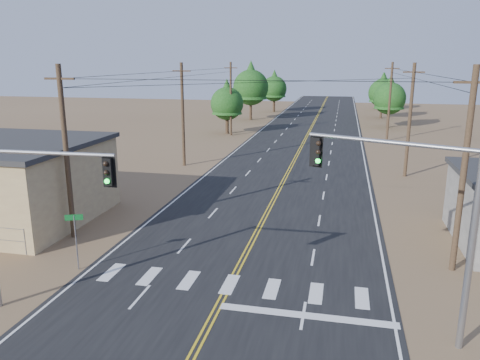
# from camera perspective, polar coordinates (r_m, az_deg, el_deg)

# --- Properties ---
(road) EXTENTS (15.00, 200.00, 0.02)m
(road) POSITION_cam_1_polar(r_m,az_deg,el_deg) (42.85, 5.69, 0.58)
(road) COLOR black
(road) RESTS_ON ground
(utility_pole_left_near) EXTENTS (1.80, 0.30, 10.00)m
(utility_pole_left_near) POSITION_cam_1_polar(r_m,az_deg,el_deg) (28.35, -20.42, 3.21)
(utility_pole_left_near) COLOR #4C3826
(utility_pole_left_near) RESTS_ON ground
(utility_pole_left_mid) EXTENTS (1.80, 0.30, 10.00)m
(utility_pole_left_mid) POSITION_cam_1_polar(r_m,az_deg,el_deg) (46.24, -6.99, 7.99)
(utility_pole_left_mid) COLOR #4C3826
(utility_pole_left_mid) RESTS_ON ground
(utility_pole_left_far) EXTENTS (1.80, 0.30, 10.00)m
(utility_pole_left_far) POSITION_cam_1_polar(r_m,az_deg,el_deg) (65.36, -1.13, 9.93)
(utility_pole_left_far) COLOR #4C3826
(utility_pole_left_far) RESTS_ON ground
(utility_pole_right_near) EXTENTS (1.80, 0.30, 10.00)m
(utility_pole_right_near) POSITION_cam_1_polar(r_m,az_deg,el_deg) (24.57, 25.63, 1.09)
(utility_pole_right_near) COLOR #4C3826
(utility_pole_right_near) RESTS_ON ground
(utility_pole_right_mid) EXTENTS (1.80, 0.30, 10.00)m
(utility_pole_right_mid) POSITION_cam_1_polar(r_m,az_deg,el_deg) (44.02, 19.98, 6.93)
(utility_pole_right_mid) COLOR #4C3826
(utility_pole_right_mid) RESTS_ON ground
(utility_pole_right_far) EXTENTS (1.80, 0.30, 10.00)m
(utility_pole_right_far) POSITION_cam_1_polar(r_m,az_deg,el_deg) (63.81, 17.78, 9.15)
(utility_pole_right_far) COLOR #4C3826
(utility_pole_right_far) RESTS_ON ground
(signal_mast_left) EXTENTS (5.85, 0.42, 6.95)m
(signal_mast_left) POSITION_cam_1_polar(r_m,az_deg,el_deg) (20.40, -25.01, -2.53)
(signal_mast_left) COLOR gray
(signal_mast_left) RESTS_ON ground
(signal_mast_right) EXTENTS (5.98, 2.73, 7.48)m
(signal_mast_right) POSITION_cam_1_polar(r_m,az_deg,el_deg) (18.09, 21.02, -2.94)
(signal_mast_right) COLOR gray
(signal_mast_right) RESTS_ON ground
(street_sign) EXTENTS (0.81, 0.35, 2.89)m
(street_sign) POSITION_cam_1_polar(r_m,az_deg,el_deg) (24.50, -19.43, -6.11)
(street_sign) COLOR gray
(street_sign) RESTS_ON ground
(tree_left_near) EXTENTS (4.64, 4.64, 7.74)m
(tree_left_near) POSITION_cam_1_polar(r_m,az_deg,el_deg) (67.00, -1.60, 9.70)
(tree_left_near) COLOR #3F2D1E
(tree_left_near) RESTS_ON ground
(tree_left_mid) EXTENTS (6.14, 6.14, 10.23)m
(tree_left_mid) POSITION_cam_1_polar(r_m,az_deg,el_deg) (82.76, 1.33, 11.65)
(tree_left_mid) COLOR #3F2D1E
(tree_left_mid) RESTS_ON ground
(tree_left_far) EXTENTS (5.05, 5.05, 8.42)m
(tree_left_far) POSITION_cam_1_polar(r_m,az_deg,el_deg) (96.59, 4.20, 11.34)
(tree_left_far) COLOR #3F2D1E
(tree_left_far) RESTS_ON ground
(tree_right_near) EXTENTS (4.91, 4.91, 8.19)m
(tree_right_near) POSITION_cam_1_polar(r_m,az_deg,el_deg) (76.57, 17.80, 9.83)
(tree_right_near) COLOR #3F2D1E
(tree_right_near) RESTS_ON ground
(tree_right_mid) EXTENTS (4.93, 4.93, 8.22)m
(tree_right_mid) POSITION_cam_1_polar(r_m,az_deg,el_deg) (89.15, 16.99, 10.44)
(tree_right_mid) COLOR #3F2D1E
(tree_right_mid) RESTS_ON ground
(tree_right_far) EXTENTS (4.71, 4.71, 7.84)m
(tree_right_far) POSITION_cam_1_polar(r_m,az_deg,el_deg) (104.86, 17.11, 10.80)
(tree_right_far) COLOR #3F2D1E
(tree_right_far) RESTS_ON ground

